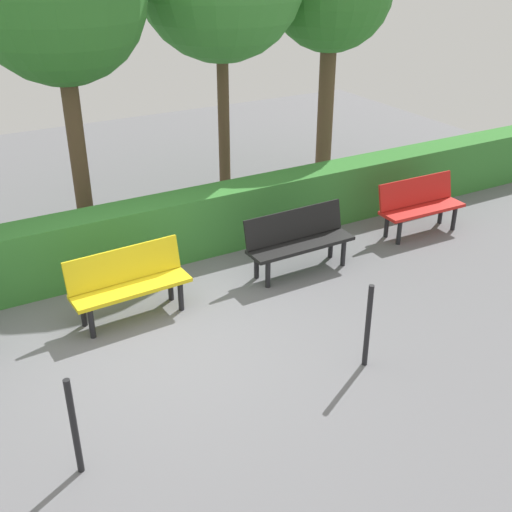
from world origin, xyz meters
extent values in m
plane|color=slate|center=(0.00, 0.00, 0.00)|extent=(19.35, 19.35, 0.00)
cube|color=red|center=(-4.64, -0.65, 0.41)|extent=(1.42, 0.45, 0.05)
cube|color=red|center=(-4.64, -0.84, 0.65)|extent=(1.41, 0.17, 0.42)
cylinder|color=black|center=(-5.19, -0.49, 0.20)|extent=(0.07, 0.07, 0.39)
cylinder|color=black|center=(-5.19, -0.79, 0.20)|extent=(0.07, 0.07, 0.39)
cylinder|color=black|center=(-4.08, -0.51, 0.20)|extent=(0.07, 0.07, 0.39)
cylinder|color=black|center=(-4.08, -0.81, 0.20)|extent=(0.07, 0.07, 0.39)
cube|color=black|center=(-2.30, -0.51, 0.41)|extent=(1.56, 0.44, 0.05)
cube|color=black|center=(-2.30, -0.70, 0.65)|extent=(1.55, 0.15, 0.42)
cylinder|color=black|center=(-2.93, -0.37, 0.20)|extent=(0.07, 0.07, 0.39)
cylinder|color=black|center=(-2.92, -0.67, 0.20)|extent=(0.07, 0.07, 0.39)
cylinder|color=black|center=(-1.67, -0.36, 0.20)|extent=(0.07, 0.07, 0.39)
cylinder|color=black|center=(-1.67, -0.66, 0.20)|extent=(0.07, 0.07, 0.39)
cube|color=yellow|center=(0.15, -0.52, 0.41)|extent=(1.47, 0.49, 0.05)
cube|color=yellow|center=(0.16, -0.71, 0.65)|extent=(1.46, 0.19, 0.42)
cylinder|color=black|center=(-0.43, -0.40, 0.20)|extent=(0.07, 0.07, 0.39)
cylinder|color=black|center=(-0.42, -0.70, 0.20)|extent=(0.07, 0.07, 0.39)
cylinder|color=black|center=(0.72, -0.35, 0.20)|extent=(0.07, 0.07, 0.39)
cylinder|color=black|center=(0.73, -0.65, 0.20)|extent=(0.07, 0.07, 0.39)
cube|color=#387F33|center=(-1.09, -1.78, 0.46)|extent=(15.35, 0.55, 0.93)
cylinder|color=brown|center=(-5.00, -3.85, 1.36)|extent=(0.30, 0.30, 2.72)
cylinder|color=brown|center=(-2.83, -3.88, 1.42)|extent=(0.20, 0.20, 2.84)
cylinder|color=brown|center=(-0.10, -3.36, 1.39)|extent=(0.26, 0.26, 2.78)
cylinder|color=black|center=(-1.73, 1.65, 0.50)|extent=(0.06, 0.06, 1.00)
cylinder|color=black|center=(1.42, 1.65, 0.50)|extent=(0.06, 0.06, 1.00)
camera|label=1|loc=(2.12, 6.02, 4.25)|focal=44.58mm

